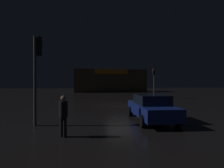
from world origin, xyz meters
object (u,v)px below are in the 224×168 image
(store_building, at_px, (110,81))
(pedestrian, at_px, (63,113))
(traffic_signal_main, at_px, (154,77))
(traffic_signal_cross_left, at_px, (37,63))
(car_near, at_px, (151,107))

(store_building, distance_m, pedestrian, 36.87)
(store_building, distance_m, traffic_signal_main, 20.32)
(store_building, xyz_separation_m, traffic_signal_cross_left, (-8.39, -33.99, 0.45))
(traffic_signal_main, relative_size, traffic_signal_cross_left, 0.93)
(traffic_signal_cross_left, xyz_separation_m, car_near, (6.14, 0.17, -2.42))
(car_near, bearing_deg, store_building, 86.18)
(traffic_signal_main, xyz_separation_m, pedestrian, (-10.33, -16.18, -2.06))
(traffic_signal_main, relative_size, car_near, 0.90)
(pedestrian, bearing_deg, car_near, 27.51)
(traffic_signal_cross_left, relative_size, pedestrian, 2.74)
(traffic_signal_cross_left, relative_size, car_near, 0.97)
(traffic_signal_cross_left, distance_m, pedestrian, 3.50)
(traffic_signal_main, xyz_separation_m, traffic_signal_cross_left, (-11.91, -13.98, 0.17))
(store_building, xyz_separation_m, car_near, (-2.26, -33.82, -1.97))
(traffic_signal_cross_left, bearing_deg, pedestrian, -54.42)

